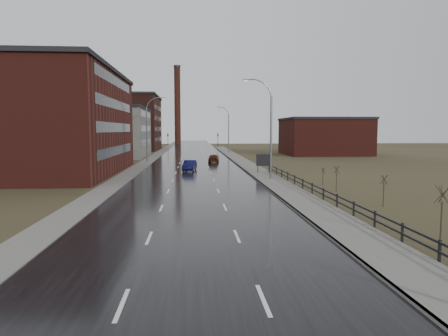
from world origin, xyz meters
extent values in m
cube|color=black|center=(0.00, 60.00, 0.03)|extent=(14.00, 300.00, 0.06)
cube|color=#595651|center=(8.60, 35.00, 0.09)|extent=(3.20, 180.00, 0.18)
cube|color=slate|center=(7.08, 35.00, 0.09)|extent=(0.16, 180.00, 0.18)
cube|color=#595651|center=(-8.20, 60.00, 0.06)|extent=(2.40, 260.00, 0.12)
cube|color=#471914|center=(-21.00, 45.00, 6.50)|extent=(22.00, 28.00, 13.00)
cube|color=black|center=(-21.00, 45.00, 13.25)|extent=(22.44, 28.56, 0.50)
cube|color=black|center=(-10.02, 45.00, 3.00)|extent=(0.06, 22.40, 1.20)
cube|color=black|center=(-10.02, 45.00, 6.00)|extent=(0.06, 22.40, 1.20)
cube|color=black|center=(-10.02, 45.00, 9.00)|extent=(0.06, 22.40, 1.20)
cube|color=black|center=(-10.02, 45.00, 12.00)|extent=(0.06, 22.40, 1.20)
cube|color=slate|center=(-18.00, 78.00, 5.00)|extent=(16.00, 20.00, 10.00)
cube|color=black|center=(-18.00, 78.00, 10.25)|extent=(16.32, 20.40, 0.50)
cube|color=black|center=(-10.02, 78.00, 3.00)|extent=(0.06, 16.00, 1.20)
cube|color=black|center=(-10.02, 78.00, 6.00)|extent=(0.06, 16.00, 1.20)
cube|color=black|center=(-10.02, 78.00, 9.00)|extent=(0.06, 16.00, 1.20)
cube|color=#331611|center=(-23.00, 108.00, 7.50)|extent=(26.00, 24.00, 15.00)
cube|color=black|center=(-23.00, 108.00, 15.25)|extent=(26.52, 24.48, 0.50)
cube|color=black|center=(-10.02, 108.00, 3.00)|extent=(0.06, 19.20, 1.20)
cube|color=black|center=(-10.02, 108.00, 6.00)|extent=(0.06, 19.20, 1.20)
cube|color=black|center=(-10.02, 108.00, 9.00)|extent=(0.06, 19.20, 1.20)
cube|color=black|center=(-10.02, 108.00, 12.00)|extent=(0.06, 19.20, 1.20)
cube|color=#471914|center=(30.30, 82.00, 4.00)|extent=(18.00, 16.00, 8.00)
cube|color=black|center=(30.30, 82.00, 8.25)|extent=(18.36, 16.32, 0.50)
cylinder|color=#331611|center=(-6.00, 150.00, 15.00)|extent=(2.40, 2.40, 30.00)
cylinder|color=black|center=(-6.00, 150.00, 30.30)|extent=(2.70, 2.70, 0.80)
cylinder|color=slate|center=(8.80, 36.00, 4.75)|extent=(0.24, 0.24, 9.50)
cylinder|color=slate|center=(8.63, 36.00, 9.90)|extent=(0.51, 0.14, 0.98)
cylinder|color=slate|center=(8.16, 36.00, 10.62)|extent=(0.81, 0.14, 0.81)
cylinder|color=slate|center=(7.44, 36.00, 11.09)|extent=(0.98, 0.14, 0.51)
cylinder|color=slate|center=(6.60, 36.00, 11.26)|extent=(1.01, 0.14, 0.14)
cube|color=slate|center=(5.91, 36.00, 11.21)|extent=(0.70, 0.28, 0.18)
cube|color=silver|center=(5.91, 36.00, 11.11)|extent=(0.50, 0.20, 0.04)
cylinder|color=slate|center=(-8.00, 62.00, 4.75)|extent=(0.24, 0.24, 9.50)
cylinder|color=slate|center=(-7.83, 62.00, 9.90)|extent=(0.51, 0.14, 0.98)
cylinder|color=slate|center=(-7.36, 62.00, 10.62)|extent=(0.81, 0.14, 0.81)
cylinder|color=slate|center=(-6.64, 62.00, 11.09)|extent=(0.98, 0.14, 0.51)
cylinder|color=slate|center=(-5.80, 62.00, 11.26)|extent=(1.01, 0.14, 0.14)
cube|color=slate|center=(-5.11, 62.00, 11.21)|extent=(0.70, 0.28, 0.18)
cube|color=silver|center=(-5.11, 62.00, 11.11)|extent=(0.50, 0.20, 0.04)
cylinder|color=slate|center=(8.80, 90.00, 4.75)|extent=(0.24, 0.24, 9.50)
cylinder|color=slate|center=(8.63, 90.00, 9.90)|extent=(0.51, 0.14, 0.98)
cylinder|color=slate|center=(8.16, 90.00, 10.62)|extent=(0.81, 0.14, 0.81)
cylinder|color=slate|center=(7.44, 90.00, 11.09)|extent=(0.98, 0.14, 0.51)
cylinder|color=slate|center=(6.60, 90.00, 11.26)|extent=(1.01, 0.14, 0.14)
cube|color=slate|center=(5.91, 90.00, 11.21)|extent=(0.70, 0.28, 0.18)
cube|color=silver|center=(5.91, 90.00, 11.11)|extent=(0.50, 0.20, 0.04)
cube|color=black|center=(10.30, 7.00, 0.55)|extent=(0.10, 0.10, 1.10)
cube|color=black|center=(10.30, 10.00, 0.55)|extent=(0.10, 0.10, 1.10)
cube|color=black|center=(10.30, 13.00, 0.55)|extent=(0.10, 0.10, 1.10)
cube|color=black|center=(10.30, 16.00, 0.55)|extent=(0.10, 0.10, 1.10)
cube|color=black|center=(10.30, 19.00, 0.55)|extent=(0.10, 0.10, 1.10)
cube|color=black|center=(10.30, 22.00, 0.55)|extent=(0.10, 0.10, 1.10)
cube|color=black|center=(10.30, 25.00, 0.55)|extent=(0.10, 0.10, 1.10)
cube|color=black|center=(10.30, 28.00, 0.55)|extent=(0.10, 0.10, 1.10)
cube|color=black|center=(10.30, 31.00, 0.55)|extent=(0.10, 0.10, 1.10)
cube|color=black|center=(10.30, 34.00, 0.55)|extent=(0.10, 0.10, 1.10)
cube|color=black|center=(10.30, 37.00, 0.55)|extent=(0.10, 0.10, 1.10)
cube|color=black|center=(10.30, 40.00, 0.55)|extent=(0.10, 0.10, 1.10)
cube|color=black|center=(10.30, 43.00, 0.55)|extent=(0.10, 0.10, 1.10)
cube|color=black|center=(10.30, 18.50, 0.95)|extent=(0.08, 53.00, 0.10)
cube|color=black|center=(10.30, 18.50, 0.55)|extent=(0.08, 53.00, 0.10)
cylinder|color=#382D23|center=(11.89, 9.40, 1.12)|extent=(0.08, 0.08, 2.24)
cylinder|color=#382D23|center=(11.94, 9.40, 2.58)|extent=(0.04, 0.75, 0.88)
cylinder|color=#382D23|center=(11.90, 9.45, 2.58)|extent=(0.71, 0.28, 0.89)
cylinder|color=#382D23|center=(11.85, 9.43, 2.58)|extent=(0.42, 0.63, 0.90)
cylinder|color=#382D23|center=(11.85, 9.37, 2.58)|extent=(0.42, 0.63, 0.90)
cylinder|color=#382D23|center=(11.90, 9.35, 2.58)|extent=(0.71, 0.28, 0.89)
cylinder|color=#382D23|center=(14.02, 19.56, 0.88)|extent=(0.08, 0.08, 1.76)
cylinder|color=#382D23|center=(14.07, 19.56, 2.03)|extent=(0.04, 0.60, 0.70)
cylinder|color=#382D23|center=(14.04, 19.60, 2.03)|extent=(0.57, 0.22, 0.71)
cylinder|color=#382D23|center=(13.98, 19.59, 2.03)|extent=(0.34, 0.50, 0.71)
cylinder|color=#382D23|center=(13.98, 19.53, 2.03)|extent=(0.34, 0.50, 0.71)
cylinder|color=#382D23|center=(14.04, 19.51, 2.03)|extent=(0.57, 0.22, 0.71)
cylinder|color=#382D23|center=(13.14, 26.91, 0.88)|extent=(0.08, 0.08, 1.77)
cylinder|color=#382D23|center=(13.19, 26.91, 2.04)|extent=(0.04, 0.60, 0.70)
cylinder|color=#382D23|center=(13.16, 26.96, 2.04)|extent=(0.57, 0.23, 0.71)
cylinder|color=#382D23|center=(13.10, 26.94, 2.04)|extent=(0.34, 0.51, 0.72)
cylinder|color=#382D23|center=(13.10, 26.88, 2.04)|extent=(0.34, 0.51, 0.72)
cylinder|color=#382D23|center=(13.16, 26.86, 2.04)|extent=(0.57, 0.23, 0.71)
cylinder|color=#382D23|center=(13.27, 31.11, 0.68)|extent=(0.08, 0.08, 1.35)
cylinder|color=#382D23|center=(13.32, 31.11, 1.56)|extent=(0.04, 0.46, 0.54)
cylinder|color=#382D23|center=(13.28, 31.16, 1.56)|extent=(0.44, 0.18, 0.55)
cylinder|color=#382D23|center=(13.23, 31.14, 1.56)|extent=(0.27, 0.39, 0.56)
cylinder|color=#382D23|center=(13.23, 31.08, 1.56)|extent=(0.27, 0.39, 0.56)
cylinder|color=#382D23|center=(13.28, 31.06, 1.56)|extent=(0.44, 0.18, 0.55)
cube|color=black|center=(8.35, 42.26, 0.90)|extent=(0.10, 0.10, 1.80)
cube|color=black|center=(9.85, 42.26, 0.90)|extent=(0.10, 0.10, 1.80)
cube|color=silver|center=(9.10, 42.21, 1.81)|extent=(1.87, 0.08, 1.41)
cube|color=black|center=(9.10, 42.16, 1.81)|extent=(1.97, 0.04, 1.51)
cylinder|color=black|center=(-8.00, 120.00, 2.60)|extent=(0.16, 0.16, 5.20)
imported|color=black|center=(-8.00, 120.00, 4.75)|extent=(0.58, 2.73, 1.10)
sphere|color=#FF190C|center=(-8.00, 119.85, 5.05)|extent=(0.18, 0.18, 0.18)
cylinder|color=black|center=(8.00, 120.00, 2.60)|extent=(0.16, 0.16, 5.20)
imported|color=black|center=(8.00, 120.00, 4.75)|extent=(0.58, 2.73, 1.10)
sphere|color=#FF190C|center=(8.00, 119.85, 5.05)|extent=(0.18, 0.18, 0.18)
imported|color=#0B0C3A|center=(-0.48, 46.42, 0.73)|extent=(2.08, 4.58, 1.46)
imported|color=#45170B|center=(3.58, 60.84, 0.73)|extent=(2.23, 4.48, 1.47)
camera|label=1|loc=(0.02, -8.56, 5.65)|focal=32.00mm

